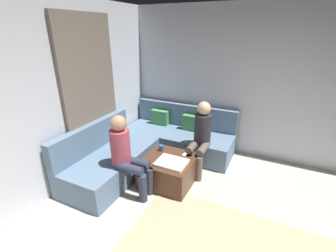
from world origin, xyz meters
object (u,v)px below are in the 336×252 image
ottoman (169,170)px  person_on_couch_back (201,135)px  sectional_couch (152,146)px  game_remote (185,154)px  coffee_mug (162,148)px  person_on_couch_side (126,153)px

ottoman → person_on_couch_back: bearing=59.9°
sectional_couch → ottoman: 0.77m
ottoman → game_remote: (0.18, 0.22, 0.22)m
game_remote → person_on_couch_back: person_on_couch_back is taller
coffee_mug → sectional_couch: bearing=139.4°
sectional_couch → game_remote: (0.76, -0.27, 0.15)m
person_on_couch_back → ottoman: bearing=59.9°
sectional_couch → coffee_mug: size_ratio=26.84×
game_remote → person_on_couch_back: size_ratio=0.12×
ottoman → coffee_mug: (-0.22, 0.18, 0.26)m
sectional_couch → ottoman: (0.58, -0.49, -0.07)m
coffee_mug → game_remote: (0.40, 0.04, -0.04)m
ottoman → person_on_couch_side: 0.79m
sectional_couch → person_on_couch_back: bearing=3.5°
person_on_couch_back → person_on_couch_side: size_ratio=1.00×
ottoman → sectional_couch: bearing=139.9°
sectional_couch → person_on_couch_side: bearing=-81.3°
ottoman → person_on_couch_back: 0.77m
coffee_mug → person_on_couch_side: bearing=-108.2°
sectional_couch → person_on_couch_back: person_on_couch_back is taller
sectional_couch → person_on_couch_back: 0.98m
ottoman → person_on_couch_side: size_ratio=0.63×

